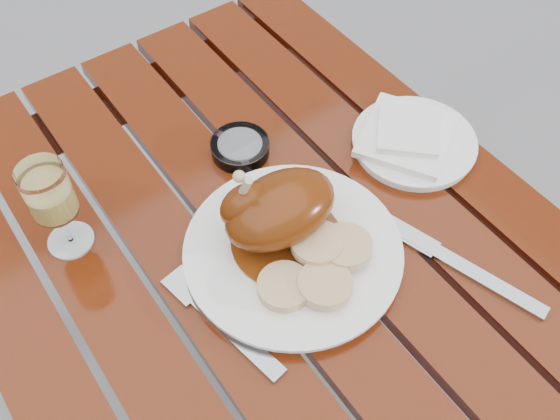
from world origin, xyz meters
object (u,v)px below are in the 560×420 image
object	(u,v)px
table	(291,378)
dinner_plate	(293,252)
wine_glass	(56,209)
side_plate	(414,142)
ashtray	(240,147)

from	to	relation	value
table	dinner_plate	bearing A→B (deg)	57.75
wine_glass	side_plate	bearing A→B (deg)	-15.76
dinner_plate	side_plate	xyz separation A→B (m)	(0.29, 0.06, -0.00)
ashtray	table	bearing A→B (deg)	-105.60
dinner_plate	wine_glass	xyz separation A→B (m)	(-0.25, 0.21, 0.07)
dinner_plate	ashtray	xyz separation A→B (m)	(0.05, 0.21, 0.00)
table	side_plate	xyz separation A→B (m)	(0.31, 0.09, 0.38)
dinner_plate	wine_glass	size ratio (longest dim) A/B	1.98
side_plate	ashtray	world-z (taller)	ashtray
ashtray	wine_glass	bearing A→B (deg)	-179.64
dinner_plate	ashtray	bearing A→B (deg)	76.94
table	ashtray	bearing A→B (deg)	74.40
wine_glass	side_plate	size ratio (longest dim) A/B	0.77
table	side_plate	bearing A→B (deg)	15.73
side_plate	table	bearing A→B (deg)	-164.27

